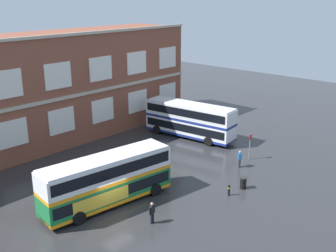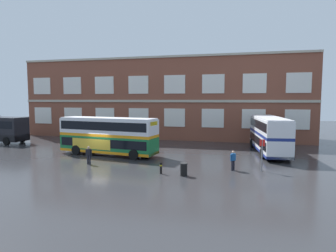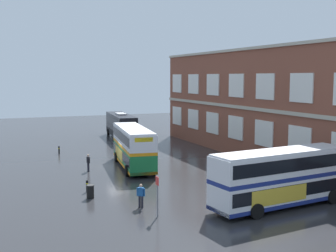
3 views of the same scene
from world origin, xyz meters
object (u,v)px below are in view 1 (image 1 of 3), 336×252
second_passenger (152,212)px  safety_bollard_west (229,190)px  station_litter_bin (243,183)px  waiting_passenger (240,158)px  bus_stand_flag (250,144)px  double_decker_middle (190,120)px  double_decker_near (107,180)px

second_passenger → safety_bollard_west: size_ratio=1.79×
station_litter_bin → safety_bollard_west: size_ratio=1.08×
waiting_passenger → bus_stand_flag: bearing=8.2°
second_passenger → station_litter_bin: bearing=-11.4°
double_decker_middle → station_litter_bin: size_ratio=10.89×
second_passenger → bus_stand_flag: bus_stand_flag is taller
double_decker_near → bus_stand_flag: double_decker_near is taller
bus_stand_flag → waiting_passenger: bearing=-171.8°
waiting_passenger → safety_bollard_west: 6.25m
double_decker_near → double_decker_middle: size_ratio=1.00×
waiting_passenger → safety_bollard_west: size_ratio=1.79×
second_passenger → station_litter_bin: size_ratio=1.65×
station_litter_bin → double_decker_middle: bearing=58.5°
second_passenger → bus_stand_flag: bearing=4.5°
bus_stand_flag → safety_bollard_west: 8.62m
double_decker_near → safety_bollard_west: double_decker_near is taller
second_passenger → station_litter_bin: 9.61m
double_decker_near → waiting_passenger: bearing=-15.8°
second_passenger → bus_stand_flag: 15.57m
double_decker_middle → bus_stand_flag: (-1.27, -8.91, -0.51)m
waiting_passenger → safety_bollard_west: waiting_passenger is taller
double_decker_near → waiting_passenger: size_ratio=6.62×
safety_bollard_west → waiting_passenger: bearing=24.7°
waiting_passenger → bus_stand_flag: (2.36, 0.34, 0.70)m
waiting_passenger → double_decker_near: bearing=164.2°
double_decker_middle → station_litter_bin: 14.19m
double_decker_near → station_litter_bin: size_ratio=10.92×
second_passenger → station_litter_bin: second_passenger is taller
waiting_passenger → double_decker_middle: bearing=68.6°
double_decker_middle → station_litter_bin: (-7.36, -12.02, -1.63)m
double_decker_middle → station_litter_bin: bearing=-121.5°
double_decker_middle → second_passenger: double_decker_middle is taller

